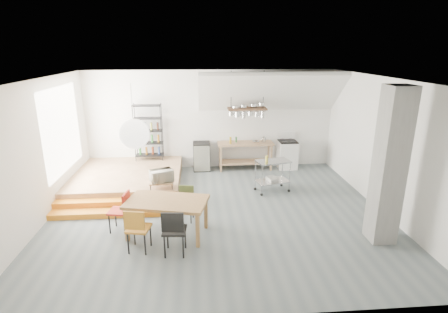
{
  "coord_description": "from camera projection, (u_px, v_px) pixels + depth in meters",
  "views": [
    {
      "loc": [
        -0.47,
        -7.73,
        3.84
      ],
      "look_at": [
        0.21,
        0.8,
        1.18
      ],
      "focal_mm": 28.0,
      "sensor_mm": 36.0,
      "label": 1
    }
  ],
  "objects": [
    {
      "name": "mini_fridge",
      "position": [
        202.0,
        156.0,
        11.42
      ],
      "size": [
        0.54,
        0.54,
        0.92
      ],
      "primitive_type": "cube",
      "color": "black",
      "rests_on": "ground"
    },
    {
      "name": "wall_left",
      "position": [
        38.0,
        154.0,
        7.75
      ],
      "size": [
        0.04,
        7.0,
        3.2
      ],
      "primitive_type": "cube",
      "color": "silver",
      "rests_on": "ground"
    },
    {
      "name": "step_upper",
      "position": [
        117.0,
        204.0,
        8.68
      ],
      "size": [
        3.0,
        0.35,
        0.27
      ],
      "primitive_type": "cube",
      "color": "orange",
      "rests_on": "ground"
    },
    {
      "name": "ceiling",
      "position": [
        217.0,
        79.0,
        7.58
      ],
      "size": [
        8.0,
        7.0,
        0.02
      ],
      "primitive_type": "cube",
      "color": "white",
      "rests_on": "wall_back"
    },
    {
      "name": "platform",
      "position": [
        128.0,
        179.0,
        10.19
      ],
      "size": [
        3.0,
        3.0,
        0.4
      ],
      "primitive_type": "cube",
      "color": "olive",
      "rests_on": "ground"
    },
    {
      "name": "bowl",
      "position": [
        256.0,
        142.0,
        11.32
      ],
      "size": [
        0.24,
        0.24,
        0.06
      ],
      "primitive_type": "imported",
      "rotation": [
        0.0,
        0.0,
        -0.03
      ],
      "color": "silver",
      "rests_on": "kitchen_counter"
    },
    {
      "name": "floor",
      "position": [
        218.0,
        212.0,
        8.53
      ],
      "size": [
        8.0,
        8.0,
        0.0
      ],
      "primitive_type": "plane",
      "color": "slate",
      "rests_on": "ground"
    },
    {
      "name": "chair_olive",
      "position": [
        186.0,
        200.0,
        8.07
      ],
      "size": [
        0.42,
        0.42,
        0.81
      ],
      "rotation": [
        0.0,
        0.0,
        -0.16
      ],
      "color": "#4A5729",
      "rests_on": "ground"
    },
    {
      "name": "wall_back",
      "position": [
        211.0,
        120.0,
        11.39
      ],
      "size": [
        8.0,
        0.04,
        3.2
      ],
      "primitive_type": "cube",
      "color": "silver",
      "rests_on": "ground"
    },
    {
      "name": "window_pane",
      "position": [
        62.0,
        130.0,
        9.12
      ],
      "size": [
        0.02,
        2.5,
        2.2
      ],
      "primitive_type": "cube",
      "color": "white",
      "rests_on": "wall_left"
    },
    {
      "name": "stove",
      "position": [
        287.0,
        154.0,
        11.59
      ],
      "size": [
        0.6,
        0.6,
        1.18
      ],
      "color": "white",
      "rests_on": "ground"
    },
    {
      "name": "rolling_cart",
      "position": [
        273.0,
        172.0,
        9.65
      ],
      "size": [
        1.0,
        0.71,
        0.9
      ],
      "rotation": [
        0.0,
        0.0,
        0.25
      ],
      "color": "silver",
      "rests_on": "ground"
    },
    {
      "name": "step_lower",
      "position": [
        114.0,
        213.0,
        8.37
      ],
      "size": [
        3.0,
        0.35,
        0.13
      ],
      "primitive_type": "cube",
      "color": "orange",
      "rests_on": "ground"
    },
    {
      "name": "chair_mustard",
      "position": [
        137.0,
        227.0,
        6.72
      ],
      "size": [
        0.5,
        0.5,
        0.93
      ],
      "rotation": [
        0.0,
        0.0,
        2.95
      ],
      "color": "#B5741F",
      "rests_on": "ground"
    },
    {
      "name": "concrete_column",
      "position": [
        389.0,
        167.0,
        6.88
      ],
      "size": [
        0.5,
        0.5,
        3.2
      ],
      "primitive_type": "cube",
      "color": "slate",
      "rests_on": "ground"
    },
    {
      "name": "kitchen_counter",
      "position": [
        245.0,
        151.0,
        11.43
      ],
      "size": [
        1.8,
        0.6,
        0.91
      ],
      "color": "olive",
      "rests_on": "ground"
    },
    {
      "name": "wire_shelving",
      "position": [
        148.0,
        131.0,
        11.03
      ],
      "size": [
        0.88,
        0.38,
        1.8
      ],
      "color": "black",
      "rests_on": "platform"
    },
    {
      "name": "chair_red",
      "position": [
        122.0,
        208.0,
        7.54
      ],
      "size": [
        0.48,
        0.48,
        0.9
      ],
      "rotation": [
        0.0,
        0.0,
        -1.74
      ],
      "color": "red",
      "rests_on": "ground"
    },
    {
      "name": "wall_right",
      "position": [
        384.0,
        146.0,
        8.37
      ],
      "size": [
        0.04,
        7.0,
        3.2
      ],
      "primitive_type": "cube",
      "color": "silver",
      "rests_on": "ground"
    },
    {
      "name": "pot_rack",
      "position": [
        248.0,
        111.0,
        10.82
      ],
      "size": [
        1.2,
        0.5,
        1.43
      ],
      "color": "#422C1A",
      "rests_on": "ceiling"
    },
    {
      "name": "chair_black",
      "position": [
        174.0,
        229.0,
        6.6
      ],
      "size": [
        0.48,
        0.48,
        0.96
      ],
      "rotation": [
        0.0,
        0.0,
        3.06
      ],
      "color": "black",
      "rests_on": "ground"
    },
    {
      "name": "microwave",
      "position": [
        162.0,
        176.0,
        8.93
      ],
      "size": [
        0.66,
        0.56,
        0.31
      ],
      "primitive_type": "imported",
      "rotation": [
        0.0,
        0.0,
        0.39
      ],
      "color": "beige",
      "rests_on": "microwave_shelf"
    },
    {
      "name": "slope_ceiling",
      "position": [
        270.0,
        92.0,
        10.68
      ],
      "size": [
        4.4,
        1.44,
        1.32
      ],
      "primitive_type": "cube",
      "rotation": [
        -0.73,
        0.0,
        0.0
      ],
      "color": "white",
      "rests_on": "wall_back"
    },
    {
      "name": "paper_lantern",
      "position": [
        134.0,
        134.0,
        6.98
      ],
      "size": [
        0.6,
        0.6,
        0.6
      ],
      "primitive_type": "sphere",
      "color": "white",
      "rests_on": "ceiling"
    },
    {
      "name": "dining_table",
      "position": [
        167.0,
        204.0,
        7.33
      ],
      "size": [
        1.84,
        1.3,
        0.79
      ],
      "rotation": [
        0.0,
        0.0,
        -0.24
      ],
      "color": "olive",
      "rests_on": "ground"
    },
    {
      "name": "microwave_shelf",
      "position": [
        162.0,
        182.0,
        8.98
      ],
      "size": [
        0.6,
        0.4,
        0.16
      ],
      "color": "olive",
      "rests_on": "platform"
    }
  ]
}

